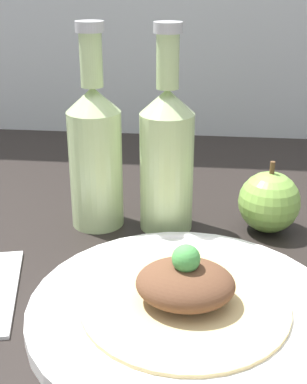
# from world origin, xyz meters

# --- Properties ---
(ground_plane) EXTENTS (1.80, 1.10, 0.04)m
(ground_plane) POSITION_xyz_m (0.00, 0.00, -0.02)
(ground_plane) COLOR black
(plate) EXTENTS (0.30, 0.30, 0.02)m
(plate) POSITION_xyz_m (0.03, -0.07, 0.01)
(plate) COLOR white
(plate) RESTS_ON ground_plane
(plated_food) EXTENTS (0.20, 0.20, 0.06)m
(plated_food) POSITION_xyz_m (0.03, -0.07, 0.03)
(plated_food) COLOR #D6BC7F
(plated_food) RESTS_ON plate
(cider_bottle_left) EXTENTS (0.07, 0.07, 0.25)m
(cider_bottle_left) POSITION_xyz_m (-0.09, 0.12, 0.10)
(cider_bottle_left) COLOR #B7D18E
(cider_bottle_left) RESTS_ON ground_plane
(cider_bottle_right) EXTENTS (0.07, 0.07, 0.25)m
(cider_bottle_right) POSITION_xyz_m (-0.00, 0.12, 0.10)
(cider_bottle_right) COLOR #B7D18E
(cider_bottle_right) RESTS_ON ground_plane
(apple) EXTENTS (0.08, 0.08, 0.09)m
(apple) POSITION_xyz_m (0.13, 0.13, 0.04)
(apple) COLOR #84B74C
(apple) RESTS_ON ground_plane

